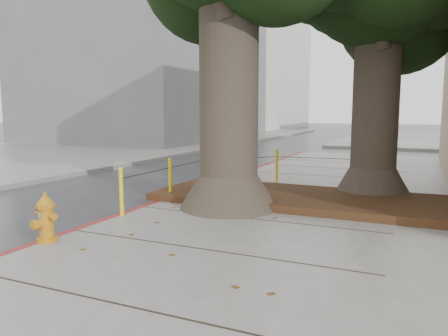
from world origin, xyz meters
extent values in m
plane|color=#28282B|center=(0.00, 0.00, 0.00)|extent=(140.00, 140.00, 0.00)
cube|color=slate|center=(-14.00, 10.00, 0.07)|extent=(14.00, 60.00, 0.15)
cube|color=maroon|center=(-2.00, 2.50, 0.07)|extent=(0.14, 26.00, 0.16)
cube|color=black|center=(0.90, 3.90, 0.23)|extent=(6.40, 2.60, 0.16)
cube|color=slate|center=(-15.00, 22.00, 6.00)|extent=(12.00, 16.00, 12.00)
cube|color=silver|center=(-17.00, 45.00, 7.50)|extent=(12.00, 18.00, 15.00)
cone|color=#4C3F33|center=(-0.30, 2.70, 0.50)|extent=(2.04, 2.04, 0.70)
cylinder|color=#4C3F33|center=(-0.30, 2.70, 2.53)|extent=(1.20, 1.20, 4.22)
cone|color=#4C3F33|center=(2.30, 5.20, 0.50)|extent=(1.77, 1.77, 0.70)
cylinder|color=#4C3F33|center=(2.30, 5.20, 2.32)|extent=(1.04, 1.04, 3.84)
cylinder|color=yellow|center=(-1.90, 1.20, 0.60)|extent=(0.08, 0.08, 0.90)
sphere|color=yellow|center=(-1.90, 1.20, 1.05)|extent=(0.09, 0.09, 0.09)
cylinder|color=yellow|center=(-1.90, 3.00, 0.60)|extent=(0.08, 0.08, 0.90)
sphere|color=yellow|center=(-1.90, 3.00, 1.05)|extent=(0.09, 0.09, 0.09)
cylinder|color=yellow|center=(-1.90, 4.80, 0.60)|extent=(0.08, 0.08, 0.90)
sphere|color=yellow|center=(-1.90, 4.80, 1.05)|extent=(0.09, 0.09, 0.09)
cylinder|color=yellow|center=(-0.40, 6.30, 0.60)|extent=(0.08, 0.08, 0.90)
sphere|color=yellow|center=(-0.40, 6.30, 1.05)|extent=(0.09, 0.09, 0.09)
cylinder|color=yellow|center=(1.80, 6.50, 0.60)|extent=(0.08, 0.08, 0.90)
sphere|color=yellow|center=(1.80, 6.50, 1.05)|extent=(0.09, 0.09, 0.09)
cylinder|color=black|center=(-1.90, 2.10, 0.87)|extent=(0.02, 1.80, 0.02)
cylinder|color=black|center=(-1.90, 3.90, 0.87)|extent=(0.02, 1.80, 0.02)
cylinder|color=black|center=(-1.15, 5.55, 0.87)|extent=(1.51, 1.51, 0.02)
cylinder|color=black|center=(0.70, 6.40, 0.87)|extent=(2.20, 0.22, 0.02)
cylinder|color=orange|center=(-1.90, -0.66, 0.18)|extent=(0.38, 0.38, 0.06)
cylinder|color=orange|center=(-1.90, -0.66, 0.45)|extent=(0.26, 0.26, 0.50)
cylinder|color=orange|center=(-1.90, -0.66, 0.71)|extent=(0.35, 0.35, 0.07)
cone|color=orange|center=(-1.90, -0.66, 0.81)|extent=(0.32, 0.32, 0.14)
cylinder|color=orange|center=(-1.90, -0.66, 0.90)|extent=(0.07, 0.07, 0.05)
cylinder|color=orange|center=(-2.03, -0.63, 0.57)|extent=(0.16, 0.12, 0.09)
cylinder|color=orange|center=(-1.77, -0.69, 0.57)|extent=(0.16, 0.12, 0.09)
cylinder|color=orange|center=(-1.93, -0.77, 0.45)|extent=(0.16, 0.17, 0.13)
cube|color=#5999D8|center=(-1.92, -0.77, 0.59)|extent=(0.07, 0.02, 0.07)
imported|color=black|center=(-11.76, 17.22, 0.56)|extent=(2.10, 4.07, 1.13)
camera|label=1|loc=(3.32, -5.50, 2.17)|focal=35.00mm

